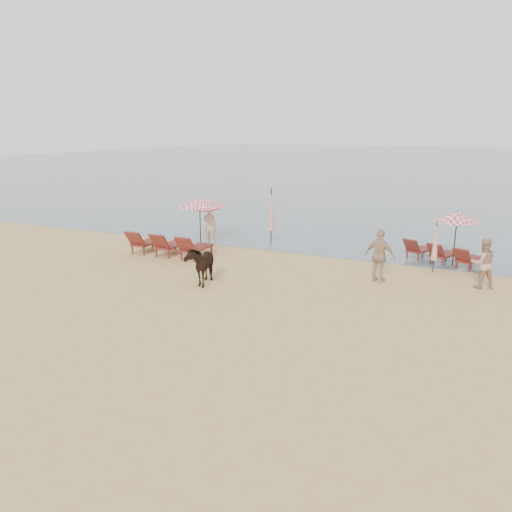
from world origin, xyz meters
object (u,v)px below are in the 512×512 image
(beachgoer_left, at_px, (210,225))
(beachgoer_right_a, at_px, (483,263))
(umbrella_closed_right, at_px, (436,241))
(umbrella_closed_left, at_px, (271,210))
(beachgoer_right_b, at_px, (380,256))
(lounger_cluster_right, at_px, (442,253))
(lounger_cluster_left, at_px, (168,244))
(umbrella_open_left_b, at_px, (208,203))
(cow, at_px, (201,264))
(umbrella_open_left_a, at_px, (200,202))
(umbrella_open_right, at_px, (457,217))

(beachgoer_left, xyz_separation_m, beachgoer_right_a, (11.76, -1.98, -0.01))
(umbrella_closed_right, height_order, beachgoer_left, umbrella_closed_right)
(umbrella_closed_left, relative_size, beachgoer_right_b, 1.39)
(lounger_cluster_right, xyz_separation_m, beachgoer_left, (-10.26, -0.76, 0.44))
(umbrella_closed_left, xyz_separation_m, beachgoer_right_a, (9.15, -3.17, -0.74))
(lounger_cluster_right, relative_size, umbrella_closed_left, 1.23)
(beachgoer_right_b, bearing_deg, beachgoer_left, -3.51)
(lounger_cluster_left, relative_size, umbrella_open_left_b, 1.57)
(umbrella_closed_right, distance_m, beachgoer_right_b, 2.62)
(cow, distance_m, beachgoer_right_b, 6.26)
(umbrella_open_left_a, bearing_deg, umbrella_open_left_b, 95.65)
(cow, height_order, beachgoer_right_a, beachgoer_right_a)
(beachgoer_right_a, bearing_deg, beachgoer_right_b, -12.34)
(lounger_cluster_right, relative_size, umbrella_closed_right, 1.61)
(umbrella_closed_right, bearing_deg, umbrella_open_right, 65.21)
(beachgoer_right_b, bearing_deg, beachgoer_right_a, -151.61)
(umbrella_open_right, bearing_deg, lounger_cluster_right, 146.78)
(lounger_cluster_right, height_order, cow, cow)
(lounger_cluster_left, relative_size, beachgoer_left, 1.88)
(umbrella_closed_right, relative_size, beachgoer_right_b, 1.06)
(lounger_cluster_right, xyz_separation_m, umbrella_closed_right, (-0.17, -1.50, 0.80))
(umbrella_open_left_b, distance_m, beachgoer_left, 1.14)
(umbrella_closed_left, xyz_separation_m, beachgoer_right_b, (5.86, -3.97, -0.66))
(lounger_cluster_left, distance_m, umbrella_closed_right, 10.74)
(beachgoer_right_b, bearing_deg, lounger_cluster_left, 14.78)
(lounger_cluster_left, distance_m, umbrella_open_left_b, 3.59)
(umbrella_open_left_a, bearing_deg, lounger_cluster_right, 0.78)
(umbrella_closed_left, bearing_deg, umbrella_open_left_b, -167.73)
(umbrella_closed_left, relative_size, umbrella_closed_right, 1.31)
(umbrella_closed_right, xyz_separation_m, beachgoer_right_a, (1.67, -1.24, -0.37))
(umbrella_open_left_b, distance_m, beachgoer_right_b, 9.49)
(umbrella_open_right, height_order, beachgoer_right_a, umbrella_open_right)
(umbrella_open_left_b, xyz_separation_m, beachgoer_right_a, (12.14, -2.52, -0.94))
(umbrella_open_left_b, xyz_separation_m, cow, (3.25, -6.12, -1.10))
(umbrella_open_left_a, height_order, cow, umbrella_open_left_a)
(umbrella_closed_right, bearing_deg, beachgoer_right_a, -36.57)
(umbrella_open_left_a, distance_m, cow, 5.82)
(lounger_cluster_left, distance_m, cow, 4.31)
(umbrella_closed_left, distance_m, beachgoer_right_b, 7.11)
(umbrella_open_left_a, distance_m, umbrella_closed_right, 10.20)
(umbrella_open_left_a, relative_size, beachgoer_left, 1.31)
(lounger_cluster_left, distance_m, beachgoer_right_a, 12.22)
(lounger_cluster_right, distance_m, umbrella_open_right, 1.62)
(lounger_cluster_right, distance_m, cow, 9.74)
(lounger_cluster_left, height_order, umbrella_open_left_b, umbrella_open_left_b)
(umbrella_open_right, relative_size, beachgoer_right_a, 1.27)
(umbrella_open_right, distance_m, beachgoer_right_b, 4.14)
(lounger_cluster_right, bearing_deg, umbrella_closed_left, -159.36)
(lounger_cluster_right, xyz_separation_m, cow, (-7.39, -6.34, 0.27))
(cow, relative_size, beachgoer_right_a, 0.96)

